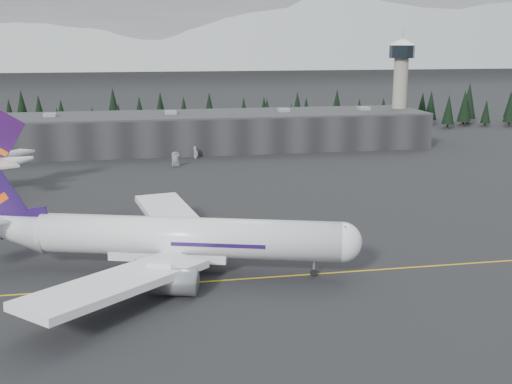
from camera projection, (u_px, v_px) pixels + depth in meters
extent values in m
plane|color=black|center=(279.00, 272.00, 106.15)|extent=(1400.00, 1400.00, 0.00)
cube|color=gold|center=(281.00, 276.00, 104.23)|extent=(400.00, 0.40, 0.02)
cube|color=black|center=(200.00, 132.00, 224.22)|extent=(160.00, 30.00, 12.00)
cube|color=#333335|center=(200.00, 114.00, 222.76)|extent=(160.00, 30.00, 0.60)
cylinder|color=gray|center=(400.00, 99.00, 238.42)|extent=(5.20, 5.20, 32.00)
cylinder|color=black|center=(402.00, 52.00, 234.43)|extent=(9.20, 9.20, 4.50)
cone|color=silver|center=(402.00, 42.00, 233.63)|extent=(10.00, 10.00, 2.00)
cube|color=black|center=(190.00, 116.00, 259.23)|extent=(360.00, 20.00, 15.00)
cylinder|color=silver|center=(188.00, 237.00, 105.20)|extent=(49.71, 20.85, 6.52)
sphere|color=silver|center=(342.00, 242.00, 102.56)|extent=(6.52, 6.52, 6.52)
cube|color=silver|center=(174.00, 218.00, 122.58)|extent=(14.34, 31.55, 2.79)
cylinder|color=#92949A|center=(201.00, 238.00, 116.54)|extent=(7.96, 6.01, 4.13)
cube|color=silver|center=(118.00, 283.00, 90.00)|extent=(27.68, 27.68, 2.79)
cylinder|color=#92949A|center=(174.00, 282.00, 95.52)|extent=(7.96, 6.01, 4.13)
cube|color=silver|center=(5.00, 206.00, 114.59)|extent=(7.45, 12.75, 0.54)
cylinder|color=black|center=(314.00, 267.00, 104.03)|extent=(0.54, 0.54, 3.26)
cylinder|color=black|center=(152.00, 251.00, 111.73)|extent=(0.54, 0.54, 3.26)
cylinder|color=black|center=(136.00, 271.00, 102.27)|extent=(0.54, 0.54, 3.26)
cube|color=silver|center=(0.00, 163.00, 153.18)|extent=(10.31, 13.16, 0.56)
cube|color=silver|center=(11.00, 154.00, 166.01)|extent=(10.64, 13.09, 0.56)
imported|color=silver|center=(175.00, 165.00, 194.07)|extent=(2.69, 4.87, 1.29)
imported|color=silver|center=(196.00, 156.00, 207.82)|extent=(4.08, 1.77, 1.37)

